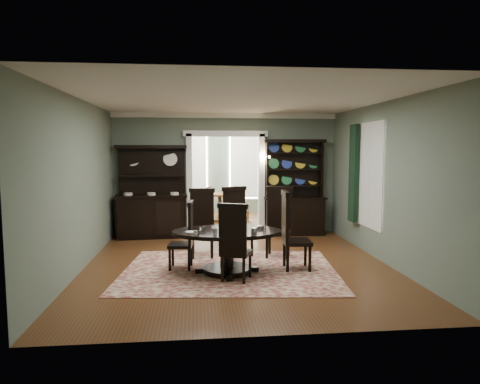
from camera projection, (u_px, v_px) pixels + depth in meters
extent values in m
cube|color=brown|center=(237.00, 266.00, 7.83)|extent=(5.50, 6.00, 0.01)
cube|color=silver|center=(237.00, 99.00, 7.53)|extent=(5.50, 6.00, 0.01)
cube|color=slate|center=(79.00, 185.00, 7.40)|extent=(0.01, 6.00, 3.00)
cube|color=slate|center=(384.00, 183.00, 7.96)|extent=(0.01, 6.00, 3.00)
cube|color=slate|center=(264.00, 206.00, 4.71)|extent=(5.50, 0.01, 3.00)
cube|color=slate|center=(151.00, 175.00, 10.46)|extent=(1.85, 0.01, 3.00)
cube|color=slate|center=(297.00, 174.00, 10.83)|extent=(1.85, 0.01, 3.00)
cube|color=slate|center=(225.00, 124.00, 10.52)|extent=(1.80, 0.01, 0.50)
cube|color=white|center=(226.00, 116.00, 10.45)|extent=(5.50, 0.10, 0.12)
cube|color=brown|center=(222.00, 222.00, 12.53)|extent=(3.50, 3.50, 0.01)
cube|color=silver|center=(221.00, 118.00, 12.23)|extent=(3.50, 3.50, 0.01)
cube|color=slate|center=(160.00, 171.00, 12.20)|extent=(0.01, 3.50, 3.00)
cube|color=slate|center=(281.00, 170.00, 12.56)|extent=(0.01, 3.50, 3.00)
cube|color=slate|center=(218.00, 168.00, 14.11)|extent=(3.50, 0.01, 3.00)
cube|color=white|center=(192.00, 167.00, 13.97)|extent=(1.05, 0.06, 2.20)
cube|color=white|center=(244.00, 166.00, 14.14)|extent=(1.05, 0.06, 2.20)
cube|color=white|center=(189.00, 184.00, 10.58)|extent=(0.14, 0.25, 2.50)
cube|color=white|center=(261.00, 184.00, 10.76)|extent=(0.14, 0.25, 2.50)
cube|color=white|center=(226.00, 134.00, 10.55)|extent=(2.08, 0.25, 0.14)
cube|color=white|center=(371.00, 175.00, 8.54)|extent=(0.02, 1.10, 2.00)
cube|color=white|center=(370.00, 175.00, 8.54)|extent=(0.01, 1.22, 2.12)
cube|color=#16311D|center=(354.00, 173.00, 9.21)|extent=(0.10, 0.35, 2.10)
cube|color=gold|center=(264.00, 160.00, 10.63)|extent=(0.08, 0.05, 0.18)
sphere|color=#FFD88C|center=(261.00, 157.00, 10.46)|extent=(0.07, 0.07, 0.07)
sphere|color=#FFD88C|center=(269.00, 157.00, 10.48)|extent=(0.07, 0.07, 0.07)
cube|color=maroon|center=(230.00, 270.00, 7.48)|extent=(3.94, 3.13, 0.01)
ellipsoid|color=black|center=(227.00, 232.00, 7.30)|extent=(1.91, 1.24, 0.05)
cylinder|color=black|center=(227.00, 234.00, 7.30)|extent=(1.78, 1.78, 0.03)
cylinder|color=black|center=(227.00, 251.00, 7.33)|extent=(0.24, 0.24, 0.65)
cylinder|color=black|center=(227.00, 270.00, 7.36)|extent=(0.83, 0.83, 0.10)
cylinder|color=silver|center=(228.00, 229.00, 7.30)|extent=(0.28, 0.28, 0.05)
cube|color=black|center=(202.00, 233.00, 8.41)|extent=(0.48, 0.46, 0.06)
cube|color=black|center=(202.00, 211.00, 8.57)|extent=(0.48, 0.06, 0.81)
cube|color=black|center=(202.00, 190.00, 8.53)|extent=(0.52, 0.08, 0.08)
cylinder|color=black|center=(193.00, 247.00, 8.23)|extent=(0.05, 0.05, 0.48)
cylinder|color=black|center=(212.00, 247.00, 8.26)|extent=(0.05, 0.05, 0.48)
cylinder|color=black|center=(193.00, 243.00, 8.60)|extent=(0.05, 0.05, 0.48)
cylinder|color=black|center=(212.00, 243.00, 8.63)|extent=(0.05, 0.05, 0.48)
cube|color=black|center=(239.00, 232.00, 8.51)|extent=(0.62, 0.61, 0.06)
cube|color=black|center=(234.00, 209.00, 8.66)|extent=(0.47, 0.23, 0.82)
cube|color=black|center=(234.00, 189.00, 8.61)|extent=(0.52, 0.26, 0.08)
cylinder|color=black|center=(235.00, 246.00, 8.28)|extent=(0.05, 0.05, 0.49)
cylinder|color=black|center=(252.00, 244.00, 8.45)|extent=(0.05, 0.05, 0.49)
cylinder|color=black|center=(226.00, 243.00, 8.62)|extent=(0.05, 0.05, 0.49)
cylinder|color=black|center=(243.00, 241.00, 8.79)|extent=(0.05, 0.05, 0.49)
cube|color=black|center=(278.00, 233.00, 8.39)|extent=(0.61, 0.60, 0.06)
cube|color=black|center=(279.00, 210.00, 8.55)|extent=(0.48, 0.20, 0.83)
cube|color=black|center=(280.00, 188.00, 8.51)|extent=(0.53, 0.23, 0.09)
cylinder|color=black|center=(267.00, 246.00, 8.26)|extent=(0.05, 0.05, 0.49)
cylinder|color=black|center=(287.00, 247.00, 8.19)|extent=(0.05, 0.05, 0.49)
cylinder|color=black|center=(270.00, 242.00, 8.64)|extent=(0.05, 0.05, 0.49)
cylinder|color=black|center=(289.00, 243.00, 8.56)|extent=(0.05, 0.05, 0.49)
cube|color=black|center=(181.00, 245.00, 7.56)|extent=(0.45, 0.47, 0.06)
cube|color=black|center=(191.00, 224.00, 7.52)|extent=(0.09, 0.43, 0.73)
cube|color=black|center=(191.00, 203.00, 7.49)|extent=(0.11, 0.47, 0.07)
cylinder|color=black|center=(173.00, 255.00, 7.75)|extent=(0.05, 0.05, 0.43)
cylinder|color=black|center=(170.00, 259.00, 7.42)|extent=(0.05, 0.05, 0.43)
cylinder|color=black|center=(191.00, 255.00, 7.75)|extent=(0.05, 0.05, 0.43)
cylinder|color=black|center=(189.00, 259.00, 7.42)|extent=(0.05, 0.05, 0.43)
cube|color=black|center=(297.00, 242.00, 7.52)|extent=(0.50, 0.52, 0.06)
cube|color=black|center=(285.00, 218.00, 7.47)|extent=(0.08, 0.50, 0.84)
cube|color=black|center=(285.00, 194.00, 7.43)|extent=(0.10, 0.54, 0.09)
cylinder|color=black|center=(310.00, 258.00, 7.36)|extent=(0.05, 0.05, 0.49)
cylinder|color=black|center=(305.00, 253.00, 7.75)|extent=(0.05, 0.05, 0.49)
cylinder|color=black|center=(288.00, 259.00, 7.35)|extent=(0.05, 0.05, 0.49)
cylinder|color=black|center=(284.00, 253.00, 7.73)|extent=(0.05, 0.05, 0.49)
cube|color=black|center=(237.00, 253.00, 6.90)|extent=(0.59, 0.58, 0.06)
cube|color=black|center=(233.00, 231.00, 6.67)|extent=(0.44, 0.22, 0.77)
cube|color=black|center=(233.00, 206.00, 6.63)|extent=(0.48, 0.26, 0.08)
cylinder|color=black|center=(250.00, 265.00, 7.04)|extent=(0.05, 0.05, 0.45)
cylinder|color=black|center=(230.00, 263.00, 7.14)|extent=(0.05, 0.05, 0.45)
cylinder|color=black|center=(244.00, 270.00, 6.70)|extent=(0.05, 0.05, 0.45)
cylinder|color=black|center=(223.00, 268.00, 6.81)|extent=(0.05, 0.05, 0.45)
cube|color=black|center=(152.00, 217.00, 10.27)|extent=(1.62, 0.65, 0.99)
cube|color=black|center=(152.00, 196.00, 10.22)|extent=(1.72, 0.71, 0.05)
cube|color=black|center=(152.00, 171.00, 10.37)|extent=(1.59, 0.19, 1.17)
cube|color=black|center=(152.00, 176.00, 10.29)|extent=(1.55, 0.38, 0.04)
cube|color=black|center=(151.00, 147.00, 10.20)|extent=(1.70, 0.46, 0.08)
cube|color=black|center=(295.00, 216.00, 10.63)|extent=(1.43, 0.56, 0.91)
cube|color=black|center=(295.00, 198.00, 10.58)|extent=(1.53, 0.61, 0.04)
cube|color=black|center=(293.00, 169.00, 10.71)|extent=(1.41, 0.12, 1.37)
cube|color=black|center=(267.00, 170.00, 10.54)|extent=(0.06, 0.26, 1.41)
cube|color=black|center=(321.00, 169.00, 10.68)|extent=(0.06, 0.26, 1.41)
cube|color=black|center=(295.00, 141.00, 10.52)|extent=(1.52, 0.38, 0.08)
cube|color=black|center=(294.00, 186.00, 10.65)|extent=(1.42, 0.32, 0.03)
cube|color=black|center=(294.00, 170.00, 10.61)|extent=(1.42, 0.32, 0.03)
cube|color=black|center=(294.00, 153.00, 10.57)|extent=(1.42, 0.32, 0.03)
cylinder|color=#543618|center=(220.00, 194.00, 12.55)|extent=(0.89, 0.89, 0.04)
cylinder|color=#543618|center=(220.00, 207.00, 12.59)|extent=(0.11, 0.11, 0.78)
cylinder|color=#543618|center=(220.00, 220.00, 12.63)|extent=(0.49, 0.49, 0.07)
cylinder|color=#543618|center=(203.00, 206.00, 12.32)|extent=(0.44, 0.44, 0.04)
cube|color=#543618|center=(209.00, 196.00, 12.23)|extent=(0.20, 0.38, 0.56)
cylinder|color=#543618|center=(200.00, 213.00, 12.54)|extent=(0.04, 0.04, 0.50)
cylinder|color=#543618|center=(196.00, 215.00, 12.24)|extent=(0.04, 0.04, 0.50)
cylinder|color=#543618|center=(210.00, 214.00, 12.44)|extent=(0.04, 0.04, 0.50)
cylinder|color=#543618|center=(206.00, 215.00, 12.15)|extent=(0.04, 0.04, 0.50)
cylinder|color=#543618|center=(242.00, 205.00, 12.42)|extent=(0.45, 0.45, 0.04)
cube|color=#543618|center=(235.00, 195.00, 12.44)|extent=(0.16, 0.39, 0.56)
cylinder|color=#543618|center=(246.00, 215.00, 12.26)|extent=(0.04, 0.04, 0.50)
cylinder|color=#543618|center=(248.00, 213.00, 12.57)|extent=(0.04, 0.04, 0.50)
cylinder|color=#543618|center=(235.00, 214.00, 12.33)|extent=(0.04, 0.04, 0.50)
cylinder|color=#543618|center=(238.00, 213.00, 12.63)|extent=(0.04, 0.04, 0.50)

